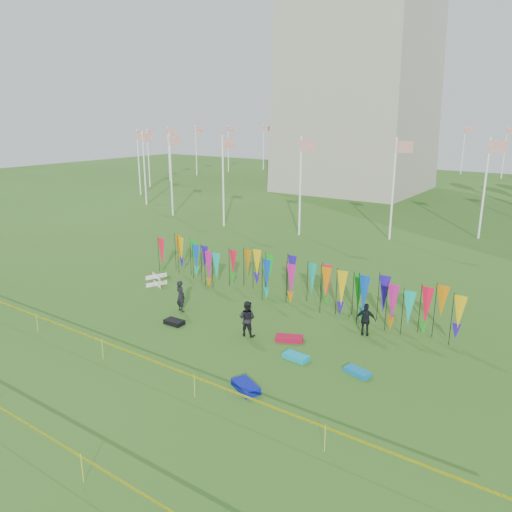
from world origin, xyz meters
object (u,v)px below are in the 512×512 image
Objects in this scene: person_mid at (247,318)px; kite_bag_teal at (357,372)px; person_right at (366,320)px; kite_bag_black at (174,322)px; box_kite at (156,280)px; kite_bag_turquoise at (296,357)px; kite_bag_red at (289,338)px; kite_bag_blue at (246,386)px; person_left at (181,296)px.

kite_bag_teal is (5.56, -0.42, -0.72)m from person_mid.
kite_bag_black is (-7.97, -4.05, -0.66)m from person_right.
box_kite reaches higher than kite_bag_teal.
kite_bag_black reaches higher than kite_bag_turquoise.
box_kite is 0.78× the size of kite_bag_black.
kite_bag_black is (-5.45, -1.60, -0.00)m from kite_bag_red.
person_right reaches higher than kite_bag_turquoise.
kite_bag_black is (-6.27, 2.81, -0.02)m from kite_bag_blue.
kite_bag_red reaches higher than kite_bag_black.
box_kite is 5.85m from kite_bag_black.
person_mid is at bearing -161.99° from kite_bag_red.
person_mid is 1.56× the size of kite_bag_turquoise.
box_kite is 12.65m from kite_bag_blue.
box_kite is 8.67m from person_mid.
kite_bag_blue is (11.00, -6.24, -0.24)m from box_kite.
box_kite is 0.61× the size of kite_bag_blue.
box_kite reaches higher than kite_bag_red.
kite_bag_red is at bearing -163.36° from person_left.
kite_bag_black is at bearing 6.31° from person_mid.
person_right is 4.08m from kite_bag_turquoise.
person_mid is (8.31, -2.45, 0.46)m from box_kite.
person_right is at bearing 76.06° from kite_bag_blue.
box_kite reaches higher than kite_bag_black.
person_right is at bearing -154.33° from person_mid.
person_left is 6.37m from kite_bag_red.
person_mid is (4.45, -0.42, 0.01)m from person_left.
kite_bag_black is at bearing -36.07° from box_kite.
kite_bag_turquoise is 0.89× the size of kite_bag_blue.
person_mid is at bearing 20.43° from person_right.
person_left is (3.85, -2.03, 0.45)m from box_kite.
person_mid is 1.76× the size of kite_bag_black.
person_left is at bearing 171.31° from kite_bag_turquoise.
person_left is at bearing -178.26° from kite_bag_red.
kite_bag_teal is at bearing 166.51° from person_mid.
person_mid reaches higher than kite_bag_red.
person_left is 1.55× the size of kite_bag_turquoise.
kite_bag_blue is (7.14, -4.21, -0.69)m from person_left.
kite_bag_black is at bearing 136.62° from person_left.
box_kite is at bearing 150.41° from kite_bag_blue.
person_mid is at bearing -16.42° from box_kite.
person_left is at bearing -27.81° from box_kite.
person_left is 7.57m from kite_bag_turquoise.
box_kite is 0.61× the size of kite_bag_red.
person_left is 1.60× the size of kite_bag_teal.
kite_bag_red is at bearing 130.18° from kite_bag_turquoise.
kite_bag_teal is at bearing -15.56° from kite_bag_red.
kite_bag_teal is (1.17, -3.48, -0.67)m from person_right.
person_mid reaches higher than kite_bag_blue.
kite_bag_turquoise is at bearing -15.67° from box_kite.
person_mid is 3.16m from kite_bag_turquoise.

